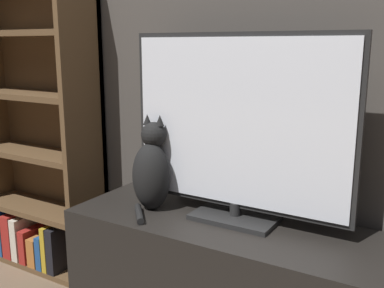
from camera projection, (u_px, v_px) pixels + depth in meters
name	position (u px, v px, depth m)	size (l,w,h in m)	color
wall_back	(263.00, 27.00, 1.83)	(4.80, 0.05, 2.60)	#47423D
tv_stand	(228.00, 286.00, 1.82)	(1.34, 0.47, 0.54)	black
tv	(237.00, 129.00, 1.73)	(0.92, 0.20, 0.74)	black
cat	(152.00, 170.00, 1.90)	(0.18, 0.27, 0.40)	black
bookshelf	(39.00, 144.00, 2.47)	(0.77, 0.28, 1.62)	brown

